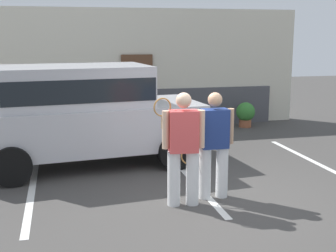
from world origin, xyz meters
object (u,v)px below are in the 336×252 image
(parked_suv, at_px, (83,110))
(potted_plant_by_porch, at_px, (245,113))
(tennis_player_man, at_px, (183,147))
(tennis_player_woman, at_px, (214,144))

(parked_suv, bearing_deg, potted_plant_by_porch, 25.08)
(tennis_player_man, xyz_separation_m, potted_plant_by_porch, (3.42, 5.57, -0.54))
(tennis_player_woman, xyz_separation_m, potted_plant_by_porch, (2.84, 5.37, -0.51))
(parked_suv, relative_size, potted_plant_by_porch, 6.59)
(parked_suv, distance_m, potted_plant_by_porch, 5.65)
(parked_suv, relative_size, tennis_player_man, 2.66)
(parked_suv, distance_m, tennis_player_man, 3.03)
(parked_suv, xyz_separation_m, tennis_player_man, (1.38, -2.69, -0.21))
(tennis_player_man, height_order, potted_plant_by_porch, tennis_player_man)
(parked_suv, height_order, tennis_player_man, parked_suv)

